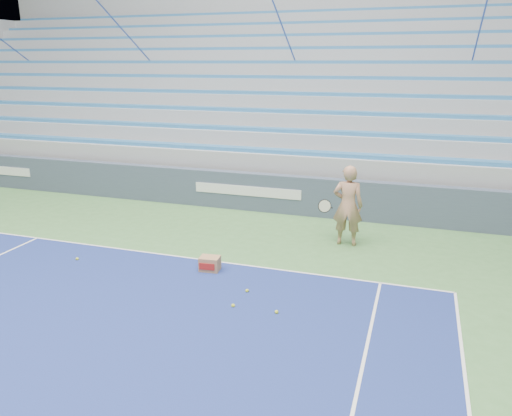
{
  "coord_description": "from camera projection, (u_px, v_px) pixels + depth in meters",
  "views": [
    {
      "loc": [
        4.61,
        2.62,
        4.18
      ],
      "look_at": [
        1.38,
        12.38,
        1.15
      ],
      "focal_mm": 35.0,
      "sensor_mm": 36.0,
      "label": 1
    }
  ],
  "objects": [
    {
      "name": "tennis_ball_3",
      "position": [
        277.0,
        312.0,
        8.58
      ],
      "size": [
        0.07,
        0.07,
        0.07
      ],
      "primitive_type": "sphere",
      "color": "#CCD92C",
      "rests_on": "ground"
    },
    {
      "name": "tennis_player",
      "position": [
        348.0,
        206.0,
        11.6
      ],
      "size": [
        0.96,
        0.86,
        1.91
      ],
      "color": "tan",
      "rests_on": "ground"
    },
    {
      "name": "tennis_ball_2",
      "position": [
        247.0,
        291.0,
        9.38
      ],
      "size": [
        0.07,
        0.07,
        0.07
      ],
      "primitive_type": "sphere",
      "color": "#CCD92C",
      "rests_on": "ground"
    },
    {
      "name": "tennis_ball_1",
      "position": [
        77.0,
        259.0,
        10.89
      ],
      "size": [
        0.07,
        0.07,
        0.07
      ],
      "primitive_type": "sphere",
      "color": "#CCD92C",
      "rests_on": "ground"
    },
    {
      "name": "tennis_ball_0",
      "position": [
        233.0,
        306.0,
        8.81
      ],
      "size": [
        0.07,
        0.07,
        0.07
      ],
      "primitive_type": "sphere",
      "color": "#CCD92C",
      "rests_on": "ground"
    },
    {
      "name": "sponsor_barrier",
      "position": [
        249.0,
        191.0,
        14.49
      ],
      "size": [
        30.0,
        0.32,
        1.1
      ],
      "color": "#3D495D",
      "rests_on": "ground"
    },
    {
      "name": "ball_box",
      "position": [
        210.0,
        264.0,
        10.32
      ],
      "size": [
        0.44,
        0.36,
        0.31
      ],
      "color": "#9E724C",
      "rests_on": "ground"
    },
    {
      "name": "bleachers",
      "position": [
        297.0,
        111.0,
        19.19
      ],
      "size": [
        31.0,
        9.15,
        7.3
      ],
      "color": "#989BA0",
      "rests_on": "ground"
    }
  ]
}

